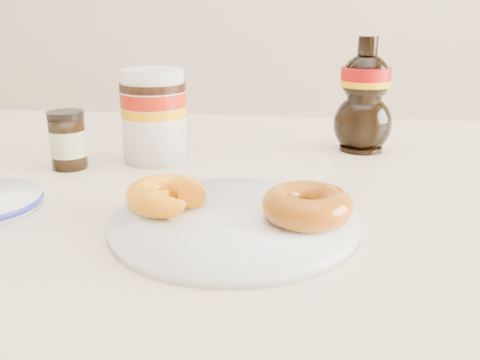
# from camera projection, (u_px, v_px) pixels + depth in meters

# --- Properties ---
(dining_table) EXTENTS (1.40, 0.90, 0.75)m
(dining_table) POSITION_uv_depth(u_px,v_px,m) (193.00, 243.00, 0.71)
(dining_table) COLOR beige
(dining_table) RESTS_ON ground
(plate) EXTENTS (0.25, 0.25, 0.01)m
(plate) POSITION_uv_depth(u_px,v_px,m) (234.00, 222.00, 0.54)
(plate) COLOR white
(plate) RESTS_ON dining_table
(donut_bitten) EXTENTS (0.09, 0.09, 0.03)m
(donut_bitten) POSITION_uv_depth(u_px,v_px,m) (166.00, 195.00, 0.56)
(donut_bitten) COLOR orange
(donut_bitten) RESTS_ON plate
(donut_whole) EXTENTS (0.12, 0.12, 0.03)m
(donut_whole) POSITION_uv_depth(u_px,v_px,m) (307.00, 205.00, 0.53)
(donut_whole) COLOR #8C4709
(donut_whole) RESTS_ON plate
(nutella_jar) EXTENTS (0.09, 0.09, 0.13)m
(nutella_jar) POSITION_uv_depth(u_px,v_px,m) (154.00, 112.00, 0.76)
(nutella_jar) COLOR white
(nutella_jar) RESTS_ON dining_table
(syrup_bottle) EXTENTS (0.10, 0.08, 0.17)m
(syrup_bottle) POSITION_uv_depth(u_px,v_px,m) (364.00, 95.00, 0.81)
(syrup_bottle) COLOR black
(syrup_bottle) RESTS_ON dining_table
(dark_jar) EXTENTS (0.05, 0.05, 0.08)m
(dark_jar) POSITION_uv_depth(u_px,v_px,m) (68.00, 141.00, 0.73)
(dark_jar) COLOR black
(dark_jar) RESTS_ON dining_table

